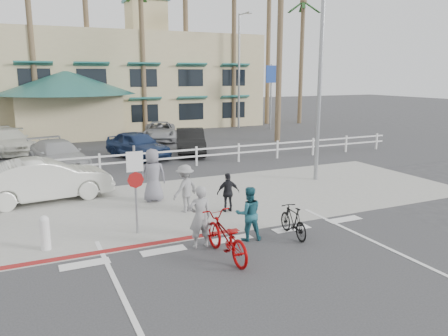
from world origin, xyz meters
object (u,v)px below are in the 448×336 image
sign_post (135,185)px  car_white_sedan (45,180)px  bike_black (293,221)px  bike_red (226,237)px

sign_post → car_white_sedan: sign_post is taller
bike_black → car_white_sedan: size_ratio=0.32×
sign_post → bike_red: bearing=-59.1°
bike_black → car_white_sedan: (-6.22, 6.90, 0.32)m
bike_red → bike_black: (2.39, 0.56, -0.11)m
car_white_sedan → sign_post: bearing=-162.6°
bike_red → car_white_sedan: (-3.83, 7.46, 0.22)m
sign_post → bike_black: 4.63m
sign_post → bike_black: bearing=-28.0°
sign_post → car_white_sedan: bearing=115.0°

